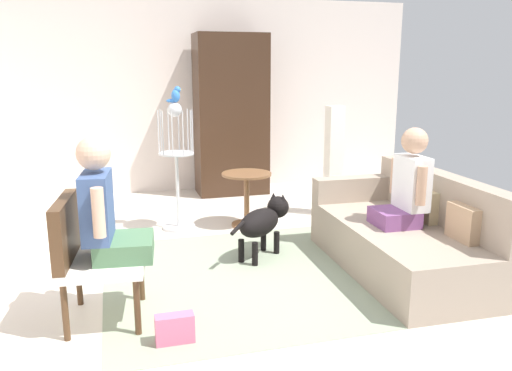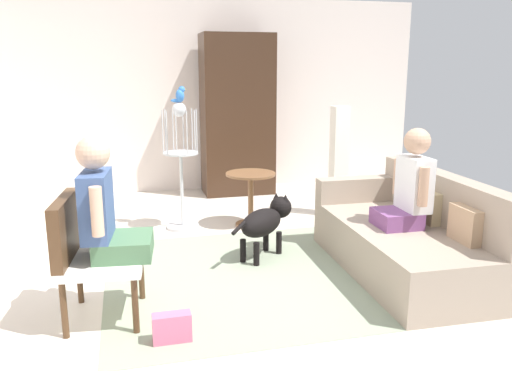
{
  "view_description": "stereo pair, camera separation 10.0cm",
  "coord_description": "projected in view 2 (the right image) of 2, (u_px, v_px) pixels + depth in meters",
  "views": [
    {
      "loc": [
        -1.27,
        -4.02,
        1.76
      ],
      "look_at": [
        -0.22,
        -0.31,
        0.87
      ],
      "focal_mm": 36.15,
      "sensor_mm": 36.0,
      "label": 1
    },
    {
      "loc": [
        -1.17,
        -4.04,
        1.76
      ],
      "look_at": [
        -0.22,
        -0.31,
        0.87
      ],
      "focal_mm": 36.15,
      "sensor_mm": 36.0,
      "label": 2
    }
  ],
  "objects": [
    {
      "name": "ground_plane",
      "position": [
        272.0,
        273.0,
        4.49
      ],
      "size": [
        8.03,
        8.03,
        0.0
      ],
      "primitive_type": "plane",
      "color": "beige"
    },
    {
      "name": "back_wall",
      "position": [
        207.0,
        96.0,
        7.4
      ],
      "size": [
        6.31,
        0.12,
        2.71
      ],
      "primitive_type": "cube",
      "color": "silver",
      "rests_on": "ground"
    },
    {
      "name": "area_rug",
      "position": [
        270.0,
        274.0,
        4.46
      ],
      "size": [
        2.77,
        2.35,
        0.01
      ],
      "primitive_type": "cube",
      "color": "gray",
      "rests_on": "ground"
    },
    {
      "name": "couch",
      "position": [
        408.0,
        238.0,
        4.5
      ],
      "size": [
        1.0,
        1.96,
        0.85
      ],
      "color": "gray",
      "rests_on": "ground"
    },
    {
      "name": "armchair",
      "position": [
        86.0,
        248.0,
        3.58
      ],
      "size": [
        0.62,
        0.69,
        0.89
      ],
      "color": "#4C331E",
      "rests_on": "ground"
    },
    {
      "name": "person_on_couch",
      "position": [
        410.0,
        186.0,
        4.36
      ],
      "size": [
        0.43,
        0.51,
        0.84
      ],
      "color": "#78447B"
    },
    {
      "name": "person_on_armchair",
      "position": [
        105.0,
        210.0,
        3.54
      ],
      "size": [
        0.49,
        0.57,
        0.85
      ],
      "color": "#4C7650"
    },
    {
      "name": "round_end_table",
      "position": [
        251.0,
        192.0,
        5.75
      ],
      "size": [
        0.55,
        0.55,
        0.61
      ],
      "color": "brown",
      "rests_on": "ground"
    },
    {
      "name": "dog",
      "position": [
        266.0,
        221.0,
        4.83
      ],
      "size": [
        0.7,
        0.62,
        0.56
      ],
      "color": "black",
      "rests_on": "ground"
    },
    {
      "name": "bird_cage_stand",
      "position": [
        181.0,
        167.0,
        5.61
      ],
      "size": [
        0.38,
        0.38,
        1.39
      ],
      "color": "silver",
      "rests_on": "ground"
    },
    {
      "name": "parrot",
      "position": [
        180.0,
        95.0,
        5.44
      ],
      "size": [
        0.17,
        0.1,
        0.17
      ],
      "color": "blue",
      "rests_on": "bird_cage_stand"
    },
    {
      "name": "column_lamp",
      "position": [
        339.0,
        162.0,
        6.13
      ],
      "size": [
        0.2,
        0.2,
        1.31
      ],
      "color": "#4C4742",
      "rests_on": "ground"
    },
    {
      "name": "armoire_cabinet",
      "position": [
        237.0,
        115.0,
        7.16
      ],
      "size": [
        0.97,
        0.56,
        2.2
      ],
      "primitive_type": "cube",
      "color": "#382316",
      "rests_on": "ground"
    },
    {
      "name": "handbag",
      "position": [
        172.0,
        328.0,
        3.36
      ],
      "size": [
        0.25,
        0.1,
        0.19
      ],
      "primitive_type": "cube",
      "color": "#D8668C",
      "rests_on": "ground"
    }
  ]
}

